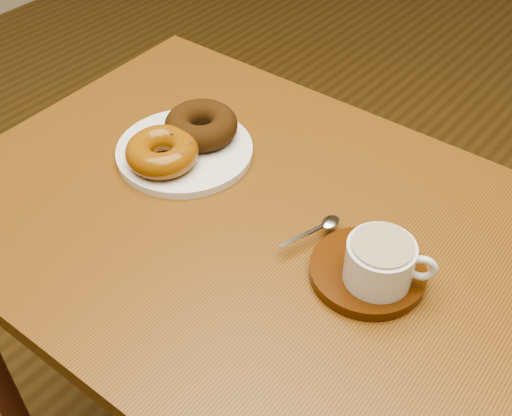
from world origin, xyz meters
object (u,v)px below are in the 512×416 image
Objects in this scene: coffee_cup at (381,262)px; saucer at (367,272)px; donut_plate at (185,151)px; cafe_table at (246,272)px.

saucer is at bearing 133.09° from coffee_cup.
saucer is (0.34, -0.03, 0.00)m from donut_plate.
donut_plate is 0.36m from coffee_cup.
donut_plate is 1.98× the size of coffee_cup.
cafe_table is 8.26× the size of coffee_cup.
cafe_table is 0.23m from saucer.
donut_plate reaches higher than cafe_table.
cafe_table is 5.98× the size of saucer.
donut_plate is at bearing 174.94° from saucer.
donut_plate is at bearing 162.90° from cafe_table.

